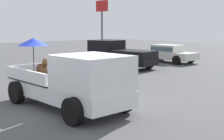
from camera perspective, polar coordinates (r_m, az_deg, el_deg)
The scene contains 5 objects.
ground_plane at distance 11.11m, azimuth -8.09°, elevation -6.65°, with size 80.00×80.00×0.00m, color #4C4C4F.
pickup_truck_main at distance 10.57m, azimuth -6.96°, elevation -2.02°, with size 5.05×2.25×2.33m.
pickup_truck_far at distance 21.13m, azimuth 1.09°, elevation 2.80°, with size 5.02×2.73×1.80m.
parked_sedan_near at distance 24.59m, azimuth 10.08°, elevation 3.10°, with size 4.32×2.01×1.33m.
motel_sign at distance 27.04m, azimuth -1.82°, elevation 9.35°, with size 1.40×0.16×4.84m.
Camera 1 is at (8.89, -6.05, 2.80)m, focal length 51.06 mm.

